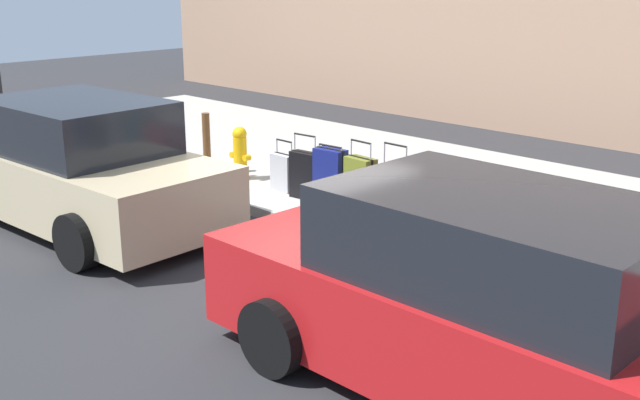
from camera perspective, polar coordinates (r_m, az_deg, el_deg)
name	(u,v)px	position (r m, az deg, el deg)	size (l,w,h in m)	color
ground_plane	(285,227)	(9.90, -2.58, -1.98)	(40.00, 40.00, 0.00)	#28282B
sidewalk_curb	(408,184)	(11.64, 6.45, 1.15)	(18.00, 5.00, 0.14)	#9E9B93
suitcase_navy_0	(594,254)	(8.25, 19.39, -3.76)	(0.42, 0.24, 0.85)	navy
suitcase_black_1	(551,240)	(8.56, 16.55, -2.82)	(0.49, 0.28, 0.75)	black
suitcase_silver_2	(506,224)	(8.71, 13.46, -1.75)	(0.38, 0.27, 0.99)	#9EA0A8
suitcase_teal_3	(471,210)	(9.00, 10.95, -0.73)	(0.49, 0.28, 0.81)	#0F606B
suitcase_red_4	(425,206)	(9.24, 7.68, -0.43)	(0.48, 0.27, 0.90)	red
suitcase_maroon_5	(394,196)	(9.60, 5.44, 0.32)	(0.41, 0.20, 0.99)	maroon
suitcase_olive_6	(360,186)	(9.84, 2.96, 1.03)	(0.42, 0.24, 0.96)	#59601E
suitcase_navy_7	(330,178)	(10.15, 0.75, 1.63)	(0.45, 0.24, 0.83)	navy
suitcase_black_8	(305,175)	(10.55, -1.11, 1.83)	(0.43, 0.22, 0.89)	black
suitcase_silver_9	(284,172)	(10.94, -2.62, 2.04)	(0.37, 0.22, 0.73)	#9EA0A8
fire_hydrant	(240,152)	(11.55, -5.87, 3.51)	(0.39, 0.21, 0.79)	#D89E0C
bollard_post	(207,144)	(11.91, -8.29, 4.10)	(0.12, 0.12, 0.94)	brown
parked_car_red_0	(494,308)	(5.91, 12.58, -7.71)	(4.72, 1.95, 1.61)	#AD1619
parked_car_beige_1	(79,167)	(10.24, -17.22, 2.30)	(4.42, 2.18, 1.60)	tan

